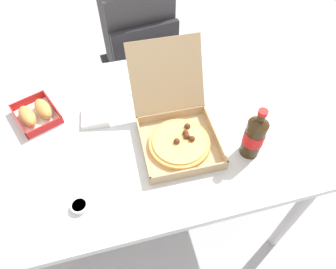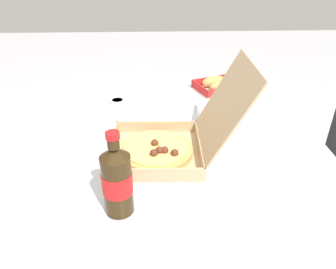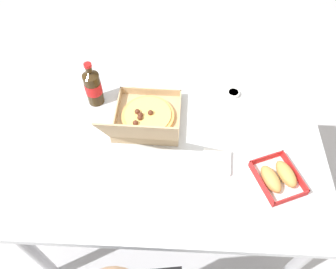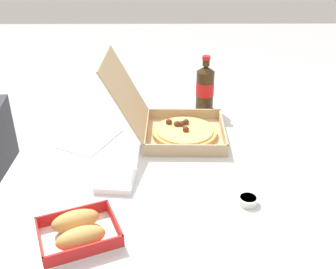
{
  "view_description": "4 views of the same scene",
  "coord_description": "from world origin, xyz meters",
  "px_view_note": "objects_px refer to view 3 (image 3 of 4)",
  "views": [
    {
      "loc": [
        -0.12,
        -0.77,
        1.67
      ],
      "look_at": [
        0.06,
        -0.08,
        0.76
      ],
      "focal_mm": 32.05,
      "sensor_mm": 36.0,
      "label": 1
    },
    {
      "loc": [
        0.93,
        -0.12,
        1.31
      ],
      "look_at": [
        0.03,
        -0.09,
        0.78
      ],
      "focal_mm": 34.08,
      "sensor_mm": 36.0,
      "label": 2
    },
    {
      "loc": [
        -0.04,
        0.79,
        1.88
      ],
      "look_at": [
        -0.0,
        -0.02,
        0.77
      ],
      "focal_mm": 35.47,
      "sensor_mm": 36.0,
      "label": 3
    },
    {
      "loc": [
        -1.19,
        -0.06,
        1.45
      ],
      "look_at": [
        0.08,
        -0.07,
        0.76
      ],
      "focal_mm": 42.98,
      "sensor_mm": 36.0,
      "label": 4
    }
  ],
  "objects_px": {
    "paper_menu": "(145,188)",
    "dipping_sauce_cup": "(233,93)",
    "napkin_pile": "(216,162)",
    "bread_side_box": "(278,177)",
    "cola_bottle": "(93,87)",
    "pizza_box_open": "(146,119)"
  },
  "relations": [
    {
      "from": "pizza_box_open",
      "to": "bread_side_box",
      "type": "bearing_deg",
      "value": 154.94
    },
    {
      "from": "paper_menu",
      "to": "napkin_pile",
      "type": "xyz_separation_m",
      "value": [
        -0.28,
        -0.12,
        0.01
      ]
    },
    {
      "from": "cola_bottle",
      "to": "bread_side_box",
      "type": "bearing_deg",
      "value": 153.87
    },
    {
      "from": "cola_bottle",
      "to": "dipping_sauce_cup",
      "type": "height_order",
      "value": "cola_bottle"
    },
    {
      "from": "cola_bottle",
      "to": "napkin_pile",
      "type": "bearing_deg",
      "value": 149.96
    },
    {
      "from": "bread_side_box",
      "to": "napkin_pile",
      "type": "bearing_deg",
      "value": -15.95
    },
    {
      "from": "pizza_box_open",
      "to": "bread_side_box",
      "type": "distance_m",
      "value": 0.58
    },
    {
      "from": "pizza_box_open",
      "to": "napkin_pile",
      "type": "xyz_separation_m",
      "value": [
        -0.29,
        0.18,
        -0.04
      ]
    },
    {
      "from": "bread_side_box",
      "to": "pizza_box_open",
      "type": "bearing_deg",
      "value": -25.06
    },
    {
      "from": "dipping_sauce_cup",
      "to": "paper_menu",
      "type": "bearing_deg",
      "value": 53.61
    },
    {
      "from": "paper_menu",
      "to": "dipping_sauce_cup",
      "type": "xyz_separation_m",
      "value": [
        -0.37,
        -0.5,
        0.01
      ]
    },
    {
      "from": "napkin_pile",
      "to": "paper_menu",
      "type": "bearing_deg",
      "value": 23.81
    },
    {
      "from": "pizza_box_open",
      "to": "paper_menu",
      "type": "height_order",
      "value": "pizza_box_open"
    },
    {
      "from": "bread_side_box",
      "to": "napkin_pile",
      "type": "relative_size",
      "value": 2.11
    },
    {
      "from": "paper_menu",
      "to": "dipping_sauce_cup",
      "type": "relative_size",
      "value": 3.75
    },
    {
      "from": "cola_bottle",
      "to": "dipping_sauce_cup",
      "type": "relative_size",
      "value": 4.0
    },
    {
      "from": "napkin_pile",
      "to": "cola_bottle",
      "type": "bearing_deg",
      "value": -30.04
    },
    {
      "from": "cola_bottle",
      "to": "dipping_sauce_cup",
      "type": "distance_m",
      "value": 0.64
    },
    {
      "from": "bread_side_box",
      "to": "dipping_sauce_cup",
      "type": "xyz_separation_m",
      "value": [
        0.14,
        -0.44,
        -0.01
      ]
    },
    {
      "from": "pizza_box_open",
      "to": "dipping_sauce_cup",
      "type": "bearing_deg",
      "value": -152.75
    },
    {
      "from": "napkin_pile",
      "to": "dipping_sauce_cup",
      "type": "relative_size",
      "value": 1.96
    },
    {
      "from": "napkin_pile",
      "to": "dipping_sauce_cup",
      "type": "height_order",
      "value": "same"
    }
  ]
}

